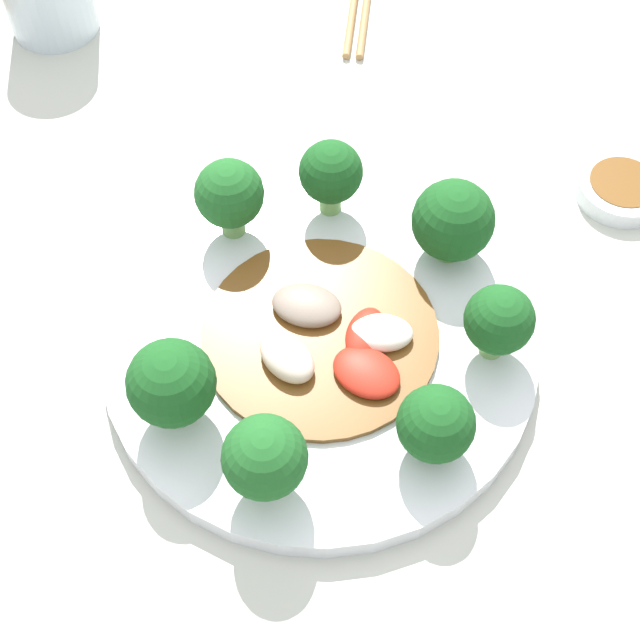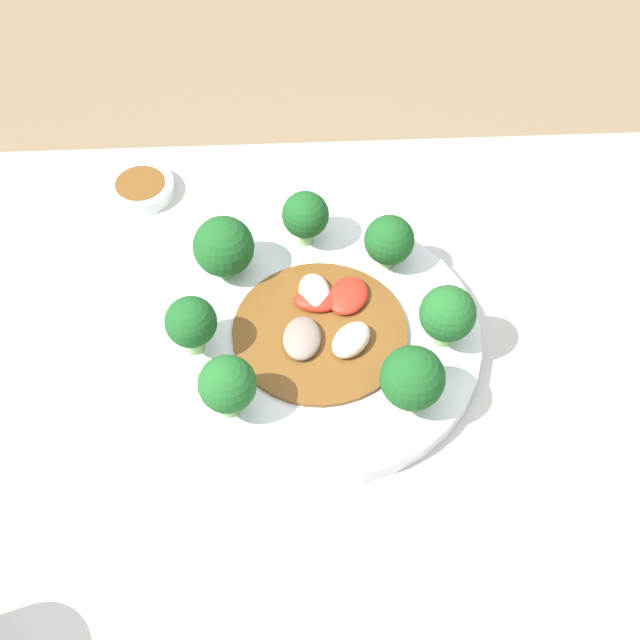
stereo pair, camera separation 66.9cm
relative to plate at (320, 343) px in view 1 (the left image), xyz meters
The scene contains 12 objects.
ground_plane 0.74m from the plate, 65.38° to the right, with size 8.00×8.00×0.00m, color #7F6B4C.
table 0.38m from the plate, 65.38° to the right, with size 1.19×0.66×0.73m.
plate is the anchor object (origin of this frame).
broccoli_northeast 0.12m from the plate, 49.89° to the left, with size 0.05×0.05×0.06m.
broccoli_southeast 0.12m from the plate, 46.97° to the right, with size 0.06×0.06×0.07m.
broccoli_west 0.13m from the plate, behind, with size 0.05×0.05×0.06m.
broccoli_east 0.12m from the plate, ahead, with size 0.05×0.05×0.07m.
broccoli_northwest 0.13m from the plate, 137.98° to the left, with size 0.06×0.06×0.07m.
broccoli_north 0.13m from the plate, 94.40° to the left, with size 0.05×0.05×0.06m.
broccoli_southwest 0.12m from the plate, 135.69° to the right, with size 0.05×0.05×0.07m.
stirfry_center 0.02m from the plate, 59.15° to the left, with size 0.16×0.16×0.02m.
sauce_dish 0.28m from the plate, 131.19° to the left, with size 0.07×0.07×0.02m.
Camera 1 is at (0.31, 0.10, 1.27)m, focal length 50.00 mm.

